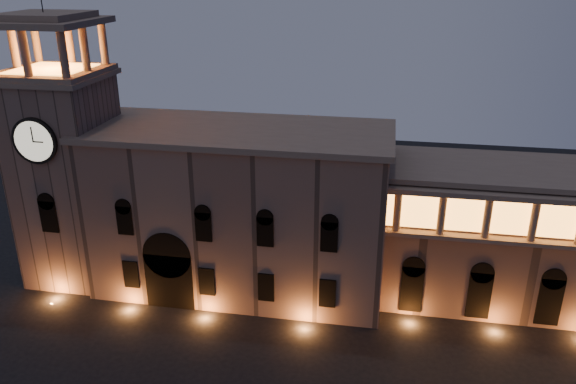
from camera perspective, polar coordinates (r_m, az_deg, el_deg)
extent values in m
cube|color=#7A5E50|center=(59.08, -4.86, -2.07)|extent=(30.00, 12.00, 17.00)
cube|color=#88715E|center=(56.06, -5.14, 6.16)|extent=(30.80, 12.80, 0.60)
cube|color=black|center=(58.84, -11.76, -8.63)|extent=(5.00, 1.40, 6.00)
cylinder|color=black|center=(57.39, -11.99, -6.06)|extent=(5.00, 1.40, 5.00)
cube|color=orange|center=(58.79, -11.82, -8.90)|extent=(4.20, 0.20, 5.00)
cube|color=#7A5E50|center=(64.41, -21.29, 0.93)|extent=(9.00, 9.00, 22.00)
cube|color=#88715E|center=(61.56, -22.74, 10.73)|extent=(9.80, 9.80, 0.50)
cylinder|color=black|center=(58.91, -24.35, 4.74)|extent=(4.60, 0.35, 4.60)
cylinder|color=beige|center=(58.80, -24.43, 4.70)|extent=(4.00, 0.12, 4.00)
cube|color=#88715E|center=(61.48, -22.81, 11.19)|extent=(9.40, 9.40, 0.50)
cube|color=orange|center=(61.43, -22.85, 11.46)|extent=(6.80, 6.80, 0.15)
cylinder|color=#88715E|center=(58.01, -25.15, 12.64)|extent=(0.76, 0.76, 4.20)
cylinder|color=#88715E|center=(55.94, -21.87, 12.85)|extent=(0.76, 0.76, 4.20)
cylinder|color=#88715E|center=(66.37, -24.22, 13.74)|extent=(0.76, 0.76, 4.20)
cylinder|color=#88715E|center=(64.35, -21.33, 13.95)|extent=(0.76, 0.76, 4.20)
cylinder|color=#88715E|center=(62.49, -18.24, 14.13)|extent=(0.76, 0.76, 4.20)
cylinder|color=#88715E|center=(63.27, -26.11, 13.12)|extent=(0.76, 0.76, 4.20)
cylinder|color=#88715E|center=(59.18, -19.96, 13.54)|extent=(0.76, 0.76, 4.20)
cube|color=#88715E|center=(60.90, -23.49, 15.55)|extent=(9.80, 9.80, 0.60)
cube|color=#88715E|center=(60.85, -23.58, 16.11)|extent=(7.50, 7.50, 0.60)
cylinder|color=#88715E|center=(52.89, 11.05, -1.86)|extent=(0.70, 0.70, 4.00)
cylinder|color=#88715E|center=(53.16, 15.35, -2.14)|extent=(0.70, 0.70, 4.00)
cylinder|color=#88715E|center=(53.72, 19.60, -2.40)|extent=(0.70, 0.70, 4.00)
cylinder|color=#88715E|center=(54.58, 23.73, -2.65)|extent=(0.70, 0.70, 4.00)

